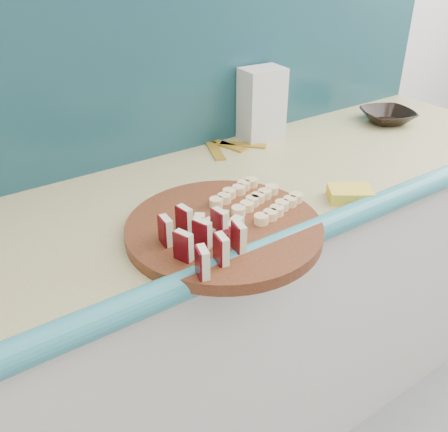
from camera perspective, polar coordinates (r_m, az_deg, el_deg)
kitchen_counter at (r=1.56m, az=-1.20°, el=-12.08°), size 2.20×0.63×0.91m
backsplash at (r=1.45m, az=-8.15°, el=16.11°), size 2.20×0.02×0.50m
cutting_board at (r=1.11m, az=0.00°, el=-1.51°), size 0.54×0.54×0.03m
apple_wedges at (r=1.00m, az=-2.52°, el=-2.47°), size 0.14×0.19×0.06m
apple_chunks at (r=1.07m, az=-0.95°, el=-1.01°), size 0.06×0.07×0.02m
banana_slices at (r=1.18m, az=3.66°, el=1.86°), size 0.20×0.20×0.02m
brown_bowl at (r=1.86m, az=18.17°, el=10.78°), size 0.23×0.23×0.04m
flour_bag at (r=1.61m, az=4.33°, el=12.63°), size 0.14×0.10×0.22m
sponge at (r=1.29m, az=14.20°, el=2.44°), size 0.13×0.12×0.03m
banana_peel at (r=1.56m, az=0.51°, el=7.91°), size 0.20×0.16×0.01m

